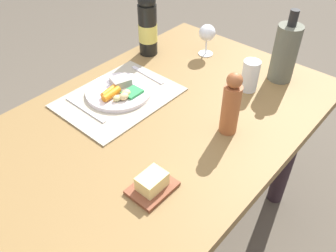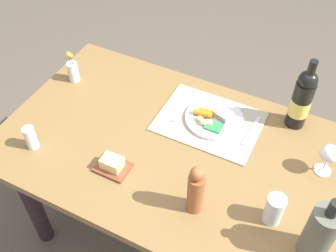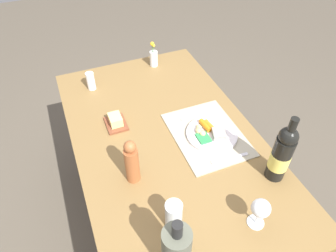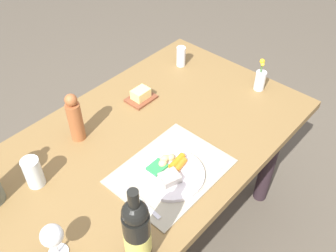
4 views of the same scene
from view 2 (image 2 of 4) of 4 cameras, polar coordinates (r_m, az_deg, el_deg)
name	(u,v)px [view 2 (image 2 of 4)]	position (r m, az deg, el deg)	size (l,w,h in m)	color
ground_plane	(176,234)	(2.23, 1.14, -15.04)	(8.00, 8.00, 0.00)	brown
dining_table	(178,165)	(1.71, 1.44, -5.50)	(1.47, 0.87, 0.71)	brown
placemat	(209,121)	(1.74, 5.82, 0.64)	(0.43, 0.32, 0.01)	#A89E87
dinner_plate	(214,118)	(1.73, 6.48, 1.15)	(0.25, 0.25, 0.04)	silver
fork	(251,131)	(1.72, 11.63, -0.67)	(0.01, 0.18, 0.01)	silver
knife	(183,106)	(1.79, 2.18, 2.83)	(0.01, 0.21, 0.01)	silver
salt_shaker	(31,138)	(1.69, -18.80, -1.58)	(0.05, 0.05, 0.11)	white
pepper_mill	(196,190)	(1.38, 3.95, -9.02)	(0.06, 0.06, 0.23)	#A45930
flower_vase	(73,70)	(1.94, -13.27, 7.63)	(0.05, 0.05, 0.17)	silver
butter_dish	(112,165)	(1.57, -7.86, -5.43)	(0.13, 0.10, 0.06)	brown
wine_bottle	(302,99)	(1.71, 18.34, 3.57)	(0.08, 0.08, 0.33)	black
cooler_bottle	(320,233)	(1.37, 20.65, -13.89)	(0.10, 0.10, 0.29)	#5B5D4D
wine_glass	(330,155)	(1.60, 21.83, -3.77)	(0.07, 0.07, 0.14)	white
water_tumbler	(274,211)	(1.45, 14.67, -11.46)	(0.07, 0.07, 0.12)	silver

